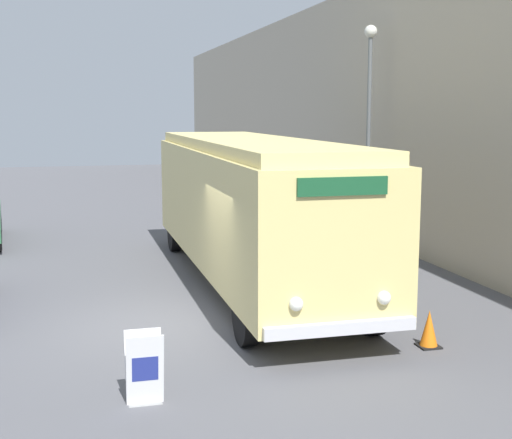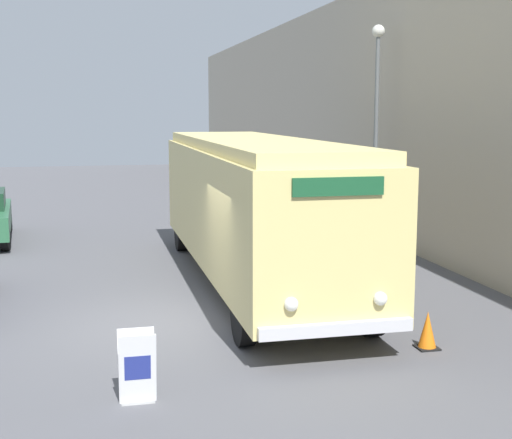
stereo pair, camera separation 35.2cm
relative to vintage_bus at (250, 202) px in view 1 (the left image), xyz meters
name	(u,v)px [view 1 (the left image)]	position (x,y,z in m)	size (l,w,h in m)	color
ground_plane	(164,325)	(-2.35, -2.75, -1.89)	(80.00, 80.00, 0.00)	#56565B
building_wall_right	(348,112)	(5.24, 7.25, 2.03)	(0.30, 60.00, 7.84)	#B2A893
vintage_bus	(250,202)	(0.00, 0.00, 0.00)	(2.61, 11.48, 3.33)	black
sign_board	(144,369)	(-3.07, -6.30, -1.40)	(0.50, 0.38, 1.01)	gray
streetlamp	(369,104)	(4.46, 3.67, 2.24)	(0.36, 0.36, 6.36)	#595E60
traffic_cone	(429,329)	(1.81, -5.15, -1.58)	(0.36, 0.36, 0.64)	black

